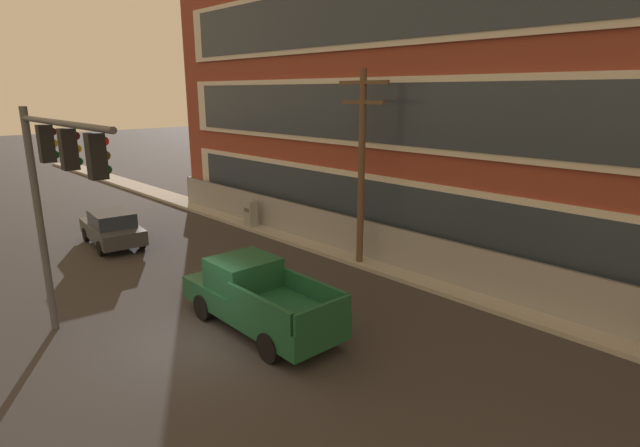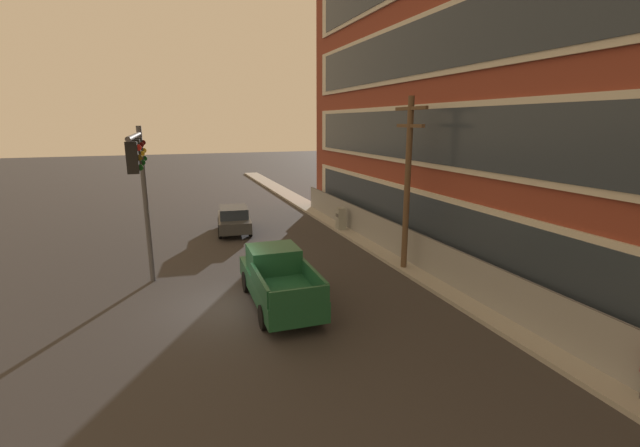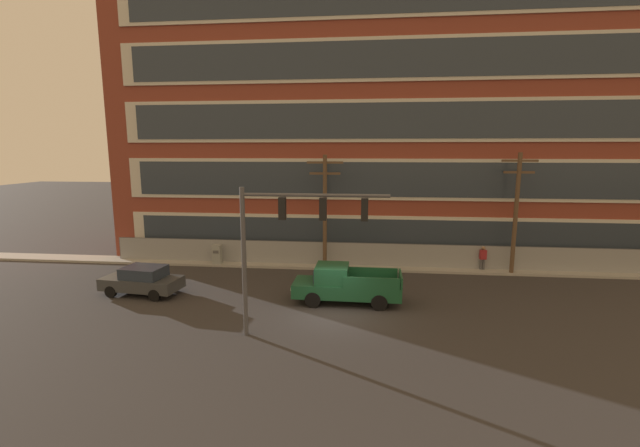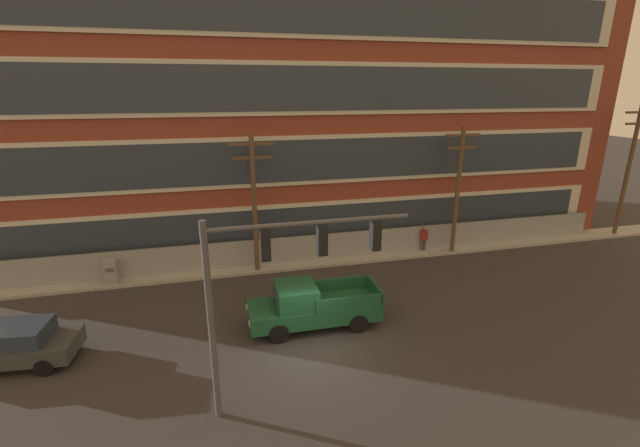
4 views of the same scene
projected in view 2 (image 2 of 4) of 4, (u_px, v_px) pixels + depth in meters
ground_plane at (224, 306)px, 15.44m from camera, size 160.00×160.00×0.00m
sidewalk_building_side at (428, 276)px, 18.25m from camera, size 80.00×1.62×0.16m
chain_link_fence at (472, 278)px, 15.73m from camera, size 37.10×0.06×1.72m
traffic_signal_mast at (140, 175)px, 15.08m from camera, size 6.06×0.43×6.34m
pickup_truck_dark_green at (278, 279)px, 15.47m from camera, size 5.60×2.11×1.97m
sedan_dark_grey at (234, 219)px, 25.66m from camera, size 4.40×2.28×1.56m
utility_pole_near_corner at (408, 177)px, 18.24m from camera, size 2.33×0.26×7.53m
electrical_cabinet at (341, 220)px, 25.79m from camera, size 0.57×0.49×1.47m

